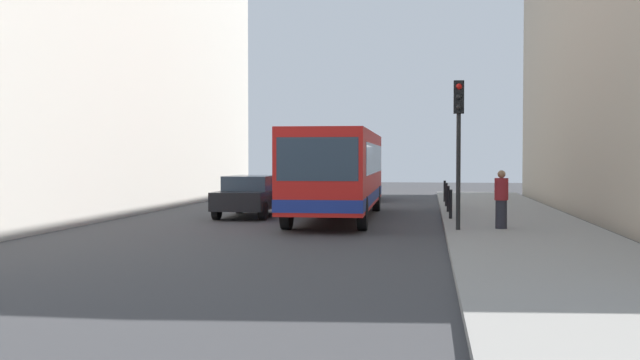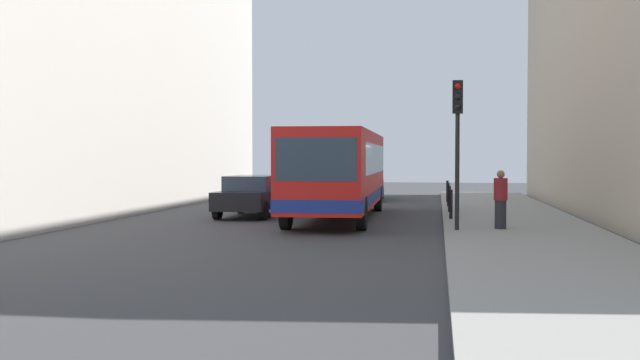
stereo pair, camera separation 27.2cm
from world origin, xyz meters
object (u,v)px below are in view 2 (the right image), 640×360
bollard_far (448,195)px  bollard_farthest (447,191)px  bollard_near (451,204)px  pedestrian_near_signal (501,200)px  traffic_light (458,126)px  bollard_mid (449,199)px  bus (339,169)px  car_beside_bus (252,195)px  car_behind_bus (363,184)px

bollard_far → bollard_farthest: 3.05m
bollard_near → bollard_far: size_ratio=1.00×
bollard_near → pedestrian_near_signal: bearing=-67.5°
traffic_light → bollard_far: traffic_light is taller
bollard_mid → bollard_near: bearing=-90.0°
pedestrian_near_signal → bollard_mid: bearing=165.0°
bollard_mid → bollard_far: 3.05m
bus → car_beside_bus: bus is taller
bus → bollard_farthest: bus is taller
bollard_farthest → pedestrian_near_signal: bearing=-83.9°
pedestrian_near_signal → car_beside_bus: bearing=-147.0°
car_beside_bus → traffic_light: size_ratio=1.08×
bus → car_beside_bus: size_ratio=2.51×
bollard_mid → bollard_farthest: size_ratio=1.00×
bollard_near → bollard_mid: 3.05m
traffic_light → bollard_near: traffic_light is taller
bollard_near → bollard_farthest: bearing=90.0°
bollard_farthest → pedestrian_near_signal: pedestrian_near_signal is taller
car_beside_bus → bollard_far: (7.10, 4.40, -0.16)m
bus → car_behind_bus: bus is taller
bus → bollard_near: 4.17m
pedestrian_near_signal → car_behind_bus: bearing=172.1°
bus → bollard_far: size_ratio=11.65×
bollard_mid → bollard_farthest: (0.00, 6.10, 0.00)m
bollard_near → pedestrian_near_signal: size_ratio=0.58×
bollard_far → car_beside_bus: bearing=-148.3°
bus → traffic_light: (3.93, -4.89, 1.28)m
car_behind_bus → bollard_far: size_ratio=4.66×
traffic_light → pedestrian_near_signal: traffic_light is taller
bus → bollard_mid: bus is taller
traffic_light → bollard_near: bearing=91.6°
bus → traffic_light: 6.40m
car_behind_bus → bollard_far: (4.13, -6.44, -0.16)m
car_beside_bus → traffic_light: traffic_light is taller
traffic_light → bollard_mid: size_ratio=4.32×
bollard_mid → bollard_far: size_ratio=1.00×
bollard_mid → bollard_farthest: 6.10m
bus → car_behind_bus: (-0.29, 11.35, -0.94)m
bollard_mid → pedestrian_near_signal: (1.31, -6.22, 0.34)m
car_beside_bus → bollard_mid: car_beside_bus is taller
car_beside_bus → bollard_near: (7.10, -1.71, -0.16)m
bollard_near → bollard_farthest: 9.16m
car_beside_bus → bollard_near: size_ratio=4.64×
car_beside_bus → bollard_farthest: car_beside_bus is taller
car_behind_bus → bollard_near: 13.21m
car_beside_bus → pedestrian_near_signal: size_ratio=2.69×
car_behind_bus → pedestrian_near_signal: (5.43, -15.71, 0.18)m
bus → pedestrian_near_signal: size_ratio=6.76×
car_behind_bus → traffic_light: traffic_light is taller
car_behind_bus → traffic_light: 16.92m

